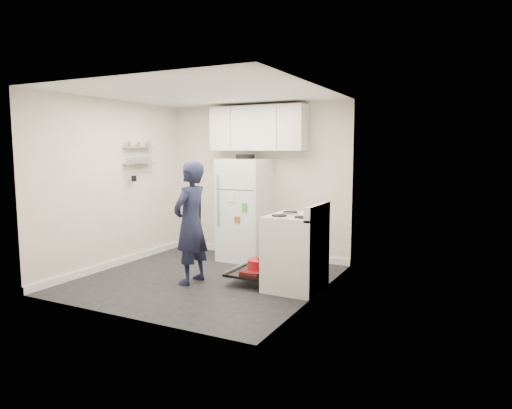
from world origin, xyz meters
The scene contains 7 objects.
room centered at (-0.03, 0.03, 1.21)m, with size 3.21×3.21×2.51m.
electric_range centered at (1.26, 0.15, 0.47)m, with size 0.66×0.76×1.10m.
open_oven_door centered at (0.71, 0.16, 0.19)m, with size 0.55×0.71×0.23m.
refrigerator centered at (-0.03, 1.25, 0.82)m, with size 0.72×0.74×1.69m.
upper_cabinets centered at (0.10, 1.43, 2.10)m, with size 1.60×0.33×0.70m, color silver.
wall_shelf_rack centered at (-1.52, 0.49, 1.68)m, with size 0.14×0.60×0.61m.
person centered at (-0.06, -0.22, 0.81)m, with size 0.59×0.39×1.61m, color #181C36.
Camera 1 is at (3.37, -5.13, 1.76)m, focal length 32.00 mm.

